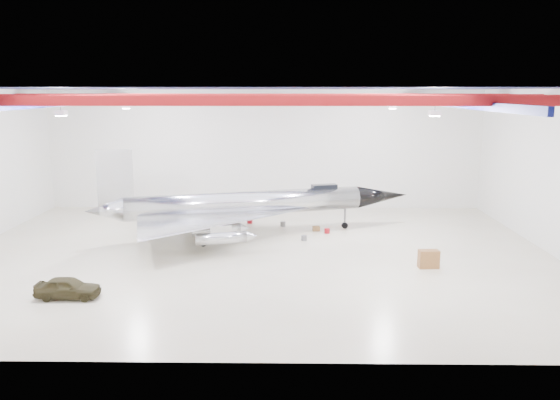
{
  "coord_description": "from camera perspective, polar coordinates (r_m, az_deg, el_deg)",
  "views": [
    {
      "loc": [
        2.22,
        -35.42,
        10.87
      ],
      "look_at": [
        1.65,
        2.0,
        3.36
      ],
      "focal_mm": 35.0,
      "sensor_mm": 36.0,
      "label": 1
    }
  ],
  "objects": [
    {
      "name": "oil_barrel",
      "position": [
        43.58,
        -4.69,
        -2.89
      ],
      "size": [
        0.63,
        0.58,
        0.35
      ],
      "primitive_type": "cube",
      "rotation": [
        0.0,
        0.0,
        0.43
      ],
      "color": "olive",
      "rests_on": "floor"
    },
    {
      "name": "crate_ply",
      "position": [
        42.75,
        -6.08,
        -3.23
      ],
      "size": [
        0.54,
        0.49,
        0.31
      ],
      "primitive_type": "cube",
      "rotation": [
        0.0,
        0.0,
        0.37
      ],
      "color": "olive",
      "rests_on": "floor"
    },
    {
      "name": "tool_chest",
      "position": [
        42.54,
        4.94,
        -3.23
      ],
      "size": [
        0.52,
        0.52,
        0.38
      ],
      "primitive_type": "cylinder",
      "rotation": [
        0.0,
        0.0,
        0.25
      ],
      "color": "maroon",
      "rests_on": "floor"
    },
    {
      "name": "ceiling_structure",
      "position": [
        35.49,
        -2.76,
        10.46
      ],
      "size": [
        39.5,
        29.5,
        1.08
      ],
      "color": "maroon",
      "rests_on": "ceiling"
    },
    {
      "name": "wall_back",
      "position": [
        50.75,
        -1.65,
        5.28
      ],
      "size": [
        40.0,
        0.0,
        40.0
      ],
      "primitive_type": "plane",
      "rotation": [
        1.57,
        0.0,
        0.0
      ],
      "color": "silver",
      "rests_on": "floor"
    },
    {
      "name": "desk",
      "position": [
        35.4,
        15.26,
        -5.97
      ],
      "size": [
        1.28,
        0.7,
        1.15
      ],
      "primitive_type": "cube",
      "rotation": [
        0.0,
        0.0,
        0.06
      ],
      "color": "brown",
      "rests_on": "floor"
    },
    {
      "name": "toolbox_red",
      "position": [
        45.57,
        -3.16,
        -2.29
      ],
      "size": [
        0.45,
        0.39,
        0.27
      ],
      "primitive_type": "cube",
      "rotation": [
        0.0,
        0.0,
        -0.22
      ],
      "color": "maroon",
      "rests_on": "floor"
    },
    {
      "name": "jeep",
      "position": [
        31.51,
        -21.3,
        -8.52
      ],
      "size": [
        3.4,
        1.39,
        1.16
      ],
      "primitive_type": "imported",
      "rotation": [
        0.0,
        0.0,
        1.58
      ],
      "color": "#332D19",
      "rests_on": "floor"
    },
    {
      "name": "parts_bin",
      "position": [
        43.2,
        3.8,
        -2.99
      ],
      "size": [
        0.59,
        0.5,
        0.38
      ],
      "primitive_type": "cube",
      "rotation": [
        0.0,
        0.0,
        0.15
      ],
      "color": "olive",
      "rests_on": "floor"
    },
    {
      "name": "jet_aircraft",
      "position": [
        41.43,
        -3.64,
        -0.69
      ],
      "size": [
        24.6,
        17.65,
        6.84
      ],
      "rotation": [
        0.0,
        0.0,
        0.27
      ],
      "color": "silver",
      "rests_on": "floor"
    },
    {
      "name": "engine_drum",
      "position": [
        40.43,
        2.53,
        -3.98
      ],
      "size": [
        0.51,
        0.51,
        0.37
      ],
      "primitive_type": "cylinder",
      "rotation": [
        0.0,
        0.0,
        -0.28
      ],
      "color": "#59595B",
      "rests_on": "floor"
    },
    {
      "name": "spares_box",
      "position": [
        44.55,
        0.31,
        -2.51
      ],
      "size": [
        0.49,
        0.49,
        0.39
      ],
      "primitive_type": "cylinder",
      "rotation": [
        0.0,
        0.0,
        -0.15
      ],
      "color": "#59595B",
      "rests_on": "floor"
    },
    {
      "name": "floor",
      "position": [
        37.12,
        -2.61,
        -5.69
      ],
      "size": [
        40.0,
        40.0,
        0.0
      ],
      "primitive_type": "plane",
      "color": "beige",
      "rests_on": "ground"
    },
    {
      "name": "ceiling",
      "position": [
        35.49,
        -2.77,
        11.55
      ],
      "size": [
        40.0,
        40.0,
        0.0
      ],
      "primitive_type": "plane",
      "rotation": [
        3.14,
        0.0,
        0.0
      ],
      "color": "#0A0F38",
      "rests_on": "wall_back"
    }
  ]
}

